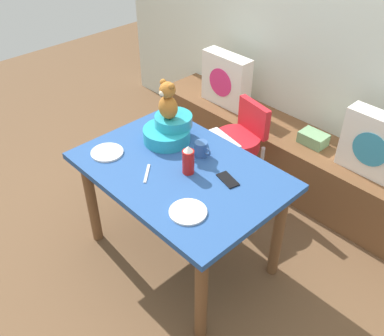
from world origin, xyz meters
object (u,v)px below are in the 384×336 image
object	(u,v)px
pillow_floral_right	(375,145)
cell_phone	(228,180)
pillow_floral_left	(226,80)
dinner_plate_far	(107,152)
infant_seat_teal	(169,130)
ketchup_bottle	(188,160)
teddy_bear	(168,101)
dinner_plate_near	(188,212)
highchair	(239,140)
coffee_mug	(201,149)
dining_table	(180,183)
book_stack	(313,139)

from	to	relation	value
pillow_floral_right	cell_phone	xyz separation A→B (m)	(-0.37, -1.03, 0.06)
pillow_floral_left	dinner_plate_far	distance (m)	1.40
pillow_floral_left	dinner_plate_far	bearing A→B (deg)	-78.95
infant_seat_teal	ketchup_bottle	world-z (taller)	ketchup_bottle
infant_seat_teal	teddy_bear	xyz separation A→B (m)	(0.00, -0.00, 0.21)
infant_seat_teal	dinner_plate_near	world-z (taller)	infant_seat_teal
highchair	teddy_bear	world-z (taller)	teddy_bear
highchair	coffee_mug	bearing A→B (deg)	-73.51
coffee_mug	dinner_plate_far	size ratio (longest dim) A/B	0.60
pillow_floral_left	coffee_mug	xyz separation A→B (m)	(0.68, -0.97, 0.11)
dining_table	dinner_plate_near	distance (m)	0.40
infant_seat_teal	coffee_mug	bearing A→B (deg)	5.40
teddy_bear	ketchup_bottle	xyz separation A→B (m)	(0.34, -0.15, -0.19)
ketchup_bottle	coffee_mug	xyz separation A→B (m)	(-0.07, 0.17, -0.04)
infant_seat_teal	cell_phone	size ratio (longest dim) A/B	2.29
dining_table	dinner_plate_near	world-z (taller)	dinner_plate_near
book_stack	cell_phone	xyz separation A→B (m)	(0.08, -1.05, 0.24)
infant_seat_teal	cell_phone	world-z (taller)	infant_seat_teal
highchair	cell_phone	world-z (taller)	highchair
coffee_mug	cell_phone	xyz separation A→B (m)	(0.28, -0.06, -0.04)
ketchup_bottle	dinner_plate_far	xyz separation A→B (m)	(-0.48, -0.23, -0.08)
highchair	coffee_mug	size ratio (longest dim) A/B	6.58
pillow_floral_left	book_stack	bearing A→B (deg)	1.37
cell_phone	book_stack	bearing A→B (deg)	18.64
pillow_floral_right	cell_phone	bearing A→B (deg)	-109.95
pillow_floral_left	cell_phone	size ratio (longest dim) A/B	3.06
pillow_floral_left	ketchup_bottle	world-z (taller)	ketchup_bottle
pillow_floral_right	pillow_floral_left	bearing A→B (deg)	180.00
dining_table	teddy_bear	bearing A→B (deg)	149.97
ketchup_bottle	dinner_plate_near	size ratio (longest dim) A/B	0.92
highchair	infant_seat_teal	size ratio (longest dim) A/B	2.39
cell_phone	infant_seat_teal	bearing A→B (deg)	100.23
pillow_floral_left	infant_seat_teal	xyz separation A→B (m)	(0.42, -0.99, 0.13)
dinner_plate_far	cell_phone	size ratio (longest dim) A/B	1.39
infant_seat_teal	dinner_plate_near	size ratio (longest dim) A/B	1.65
pillow_floral_right	dinner_plate_far	xyz separation A→B (m)	(-1.07, -1.37, 0.07)
infant_seat_teal	teddy_bear	world-z (taller)	teddy_bear
dinner_plate_far	coffee_mug	bearing A→B (deg)	44.20
ketchup_bottle	dinner_plate_near	xyz separation A→B (m)	(0.25, -0.24, -0.08)
coffee_mug	ketchup_bottle	bearing A→B (deg)	-68.63
pillow_floral_right	dinner_plate_far	distance (m)	1.74
pillow_floral_left	dinner_plate_far	world-z (taller)	pillow_floral_left
pillow_floral_right	highchair	world-z (taller)	pillow_floral_right
cell_phone	dining_table	bearing A→B (deg)	128.43
dining_table	dinner_plate_far	distance (m)	0.49
dining_table	teddy_bear	xyz separation A→B (m)	(-0.27, 0.16, 0.39)
infant_seat_teal	dinner_plate_near	distance (m)	0.70
dinner_plate_far	cell_phone	world-z (taller)	dinner_plate_far
coffee_mug	highchair	bearing A→B (deg)	106.49
pillow_floral_right	teddy_bear	size ratio (longest dim) A/B	1.76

